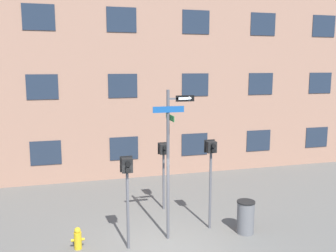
{
  "coord_description": "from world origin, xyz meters",
  "views": [
    {
      "loc": [
        -2.46,
        -9.54,
        5.21
      ],
      "look_at": [
        0.35,
        0.78,
        3.47
      ],
      "focal_mm": 40.0,
      "sensor_mm": 36.0,
      "label": 1
    }
  ],
  "objects_px": {
    "pedestrian_signal_across": "(164,158)",
    "trash_bin": "(246,217)",
    "pedestrian_signal_left": "(127,178)",
    "street_sign_pole": "(170,152)",
    "fire_hydrant": "(78,239)",
    "pedestrian_signal_right": "(211,161)"
  },
  "relations": [
    {
      "from": "pedestrian_signal_across",
      "to": "trash_bin",
      "type": "bearing_deg",
      "value": -52.82
    },
    {
      "from": "pedestrian_signal_left",
      "to": "pedestrian_signal_across",
      "type": "distance_m",
      "value": 3.17
    },
    {
      "from": "street_sign_pole",
      "to": "pedestrian_signal_left",
      "type": "xyz_separation_m",
      "value": [
        -1.33,
        -0.3,
        -0.58
      ]
    },
    {
      "from": "pedestrian_signal_across",
      "to": "trash_bin",
      "type": "xyz_separation_m",
      "value": [
        1.97,
        -2.6,
        -1.4
      ]
    },
    {
      "from": "street_sign_pole",
      "to": "fire_hydrant",
      "type": "relative_size",
      "value": 6.96
    },
    {
      "from": "pedestrian_signal_left",
      "to": "trash_bin",
      "type": "xyz_separation_m",
      "value": [
        3.71,
        0.04,
        -1.58
      ]
    },
    {
      "from": "pedestrian_signal_left",
      "to": "pedestrian_signal_right",
      "type": "distance_m",
      "value": 2.84
    },
    {
      "from": "pedestrian_signal_across",
      "to": "pedestrian_signal_left",
      "type": "bearing_deg",
      "value": -123.29
    },
    {
      "from": "pedestrian_signal_right",
      "to": "trash_bin",
      "type": "bearing_deg",
      "value": -32.99
    },
    {
      "from": "pedestrian_signal_left",
      "to": "pedestrian_signal_across",
      "type": "xyz_separation_m",
      "value": [
        1.73,
        2.64,
        -0.19
      ]
    },
    {
      "from": "street_sign_pole",
      "to": "trash_bin",
      "type": "height_order",
      "value": "street_sign_pole"
    },
    {
      "from": "street_sign_pole",
      "to": "pedestrian_signal_right",
      "type": "height_order",
      "value": "street_sign_pole"
    },
    {
      "from": "pedestrian_signal_right",
      "to": "fire_hydrant",
      "type": "bearing_deg",
      "value": -175.78
    },
    {
      "from": "pedestrian_signal_left",
      "to": "fire_hydrant",
      "type": "distance_m",
      "value": 2.3
    },
    {
      "from": "pedestrian_signal_left",
      "to": "street_sign_pole",
      "type": "bearing_deg",
      "value": 12.91
    },
    {
      "from": "pedestrian_signal_across",
      "to": "fire_hydrant",
      "type": "xyz_separation_m",
      "value": [
        -3.14,
        -2.29,
        -1.61
      ]
    },
    {
      "from": "pedestrian_signal_left",
      "to": "pedestrian_signal_right",
      "type": "height_order",
      "value": "pedestrian_signal_right"
    },
    {
      "from": "street_sign_pole",
      "to": "fire_hydrant",
      "type": "height_order",
      "value": "street_sign_pole"
    },
    {
      "from": "fire_hydrant",
      "to": "trash_bin",
      "type": "xyz_separation_m",
      "value": [
        5.11,
        -0.31,
        0.21
      ]
    },
    {
      "from": "pedestrian_signal_across",
      "to": "trash_bin",
      "type": "height_order",
      "value": "pedestrian_signal_across"
    },
    {
      "from": "street_sign_pole",
      "to": "pedestrian_signal_left",
      "type": "bearing_deg",
      "value": -167.09
    },
    {
      "from": "trash_bin",
      "to": "pedestrian_signal_right",
      "type": "bearing_deg",
      "value": 147.01
    }
  ]
}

